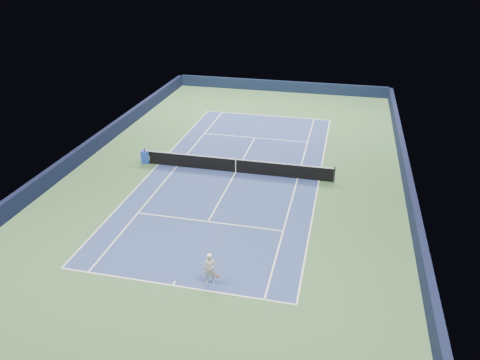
# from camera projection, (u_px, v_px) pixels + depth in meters

# --- Properties ---
(ground) EXTENTS (40.00, 40.00, 0.00)m
(ground) POSITION_uv_depth(u_px,v_px,m) (236.00, 172.00, 30.99)
(ground) COLOR #365A31
(ground) RESTS_ON ground
(wall_far) EXTENTS (22.00, 0.35, 1.10)m
(wall_far) POSITION_uv_depth(u_px,v_px,m) (281.00, 86.00, 48.01)
(wall_far) COLOR black
(wall_far) RESTS_ON ground
(wall_right) EXTENTS (0.35, 40.00, 1.10)m
(wall_right) POSITION_uv_depth(u_px,v_px,m) (408.00, 181.00, 28.56)
(wall_right) COLOR #111533
(wall_right) RESTS_ON ground
(wall_left) EXTENTS (0.35, 40.00, 1.10)m
(wall_left) POSITION_uv_depth(u_px,v_px,m) (87.00, 150.00, 32.94)
(wall_left) COLOR black
(wall_left) RESTS_ON ground
(court_surface) EXTENTS (10.97, 23.77, 0.01)m
(court_surface) POSITION_uv_depth(u_px,v_px,m) (236.00, 172.00, 30.99)
(court_surface) COLOR navy
(court_surface) RESTS_ON ground
(baseline_far) EXTENTS (10.97, 0.08, 0.00)m
(baseline_far) POSITION_uv_depth(u_px,v_px,m) (267.00, 116.00, 41.34)
(baseline_far) COLOR white
(baseline_far) RESTS_ON ground
(baseline_near) EXTENTS (10.97, 0.08, 0.00)m
(baseline_near) POSITION_uv_depth(u_px,v_px,m) (173.00, 285.00, 20.64)
(baseline_near) COLOR white
(baseline_near) RESTS_ON ground
(sideline_doubles_right) EXTENTS (0.08, 23.77, 0.00)m
(sideline_doubles_right) POSITION_uv_depth(u_px,v_px,m) (319.00, 181.00, 29.88)
(sideline_doubles_right) COLOR white
(sideline_doubles_right) RESTS_ON ground
(sideline_doubles_left) EXTENTS (0.08, 23.77, 0.00)m
(sideline_doubles_left) POSITION_uv_depth(u_px,v_px,m) (158.00, 164.00, 32.10)
(sideline_doubles_left) COLOR white
(sideline_doubles_left) RESTS_ON ground
(sideline_singles_right) EXTENTS (0.08, 23.77, 0.00)m
(sideline_singles_right) POSITION_uv_depth(u_px,v_px,m) (298.00, 178.00, 30.16)
(sideline_singles_right) COLOR white
(sideline_singles_right) RESTS_ON ground
(sideline_singles_left) EXTENTS (0.08, 23.77, 0.00)m
(sideline_singles_left) POSITION_uv_depth(u_px,v_px,m) (177.00, 166.00, 31.82)
(sideline_singles_left) COLOR white
(sideline_singles_left) RESTS_ON ground
(service_line_far) EXTENTS (8.23, 0.08, 0.00)m
(service_line_far) POSITION_uv_depth(u_px,v_px,m) (255.00, 138.00, 36.56)
(service_line_far) COLOR white
(service_line_far) RESTS_ON ground
(service_line_near) EXTENTS (8.23, 0.08, 0.00)m
(service_line_near) POSITION_uv_depth(u_px,v_px,m) (208.00, 222.00, 25.42)
(service_line_near) COLOR white
(service_line_near) RESTS_ON ground
(center_service_line) EXTENTS (0.08, 12.80, 0.00)m
(center_service_line) POSITION_uv_depth(u_px,v_px,m) (236.00, 172.00, 30.99)
(center_service_line) COLOR white
(center_service_line) RESTS_ON ground
(center_mark_far) EXTENTS (0.08, 0.30, 0.00)m
(center_mark_far) POSITION_uv_depth(u_px,v_px,m) (267.00, 116.00, 41.21)
(center_mark_far) COLOR white
(center_mark_far) RESTS_ON ground
(center_mark_near) EXTENTS (0.08, 0.30, 0.00)m
(center_mark_near) POSITION_uv_depth(u_px,v_px,m) (174.00, 283.00, 20.77)
(center_mark_near) COLOR white
(center_mark_near) RESTS_ON ground
(tennis_net) EXTENTS (12.90, 0.10, 1.07)m
(tennis_net) POSITION_uv_depth(u_px,v_px,m) (236.00, 165.00, 30.77)
(tennis_net) COLOR black
(tennis_net) RESTS_ON ground
(sponsor_cube) EXTENTS (0.62, 0.53, 0.89)m
(sponsor_cube) POSITION_uv_depth(u_px,v_px,m) (146.00, 157.00, 32.18)
(sponsor_cube) COLOR #1D3FAE
(sponsor_cube) RESTS_ON ground
(tennis_player) EXTENTS (0.76, 1.26, 1.71)m
(tennis_player) POSITION_uv_depth(u_px,v_px,m) (210.00, 269.00, 20.48)
(tennis_player) COLOR silver
(tennis_player) RESTS_ON ground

